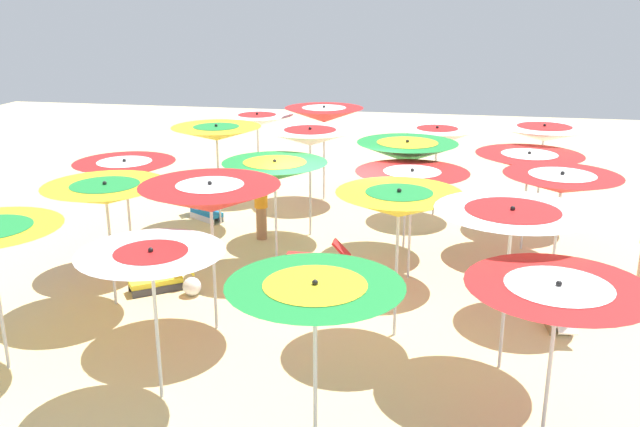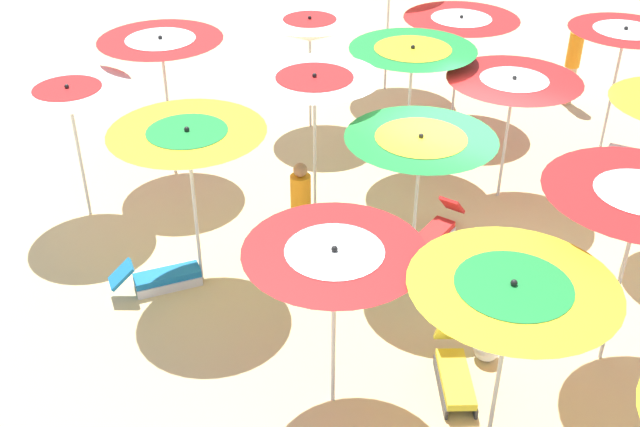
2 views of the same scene
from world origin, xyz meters
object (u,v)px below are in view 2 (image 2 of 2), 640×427
(beach_umbrella_7, at_px, (513,89))
(beach_umbrella_18, at_px, (188,142))
(lounger_3, at_px, (161,277))
(beach_ball, at_px, (487,348))
(beach_umbrella_12, at_px, (420,149))
(beachgoer_1, at_px, (573,61))
(beach_umbrella_17, at_px, (334,264))
(beach_umbrella_8, at_px, (412,60))
(beach_umbrella_2, at_px, (624,38))
(beach_umbrella_19, at_px, (69,97))
(beach_umbrella_13, at_px, (315,88))
(beach_umbrella_11, at_px, (638,208))
(beach_umbrella_16, at_px, (511,298))
(beachgoer_2, at_px, (301,210))
(beach_umbrella_3, at_px, (461,26))
(beach_umbrella_14, at_px, (162,50))
(beach_umbrella_9, at_px, (310,30))
(lounger_0, at_px, (435,231))
(lounger_2, at_px, (455,373))

(beach_umbrella_7, height_order, beach_umbrella_18, beach_umbrella_18)
(lounger_3, xyz_separation_m, beach_ball, (4.42, 1.37, -0.02))
(beach_umbrella_12, xyz_separation_m, beachgoer_1, (-0.32, 7.11, -1.04))
(beach_umbrella_12, height_order, beach_umbrella_18, beach_umbrella_18)
(beach_umbrella_17, bearing_deg, beach_ball, 55.83)
(beach_umbrella_8, distance_m, beachgoer_1, 4.95)
(beach_umbrella_2, bearing_deg, beach_umbrella_19, -131.08)
(beach_umbrella_13, height_order, lounger_3, beach_umbrella_13)
(beach_umbrella_11, bearing_deg, beach_umbrella_7, 133.25)
(beach_umbrella_16, relative_size, beach_umbrella_18, 0.93)
(beach_umbrella_17, xyz_separation_m, beachgoer_2, (-2.09, 2.15, -1.17))
(beach_umbrella_3, distance_m, beach_umbrella_8, 2.56)
(beach_umbrella_7, relative_size, beach_umbrella_14, 0.86)
(beach_umbrella_9, bearing_deg, beach_umbrella_18, -70.96)
(beach_umbrella_12, xyz_separation_m, lounger_3, (-2.66, -2.53, -1.79))
(beach_umbrella_18, relative_size, beachgoer_2, 1.52)
(beach_umbrella_18, height_order, lounger_3, beach_umbrella_18)
(lounger_0, bearing_deg, beach_umbrella_14, -82.39)
(beach_umbrella_17, xyz_separation_m, beach_umbrella_19, (-5.67, 1.07, 0.08))
(beach_umbrella_9, height_order, beach_umbrella_16, beach_umbrella_16)
(beach_umbrella_8, height_order, beachgoer_1, beach_umbrella_8)
(beach_umbrella_19, height_order, lounger_2, beach_umbrella_19)
(beach_umbrella_9, xyz_separation_m, beach_umbrella_19, (-0.98, -4.83, 0.09))
(beach_umbrella_9, distance_m, beach_umbrella_16, 8.42)
(beach_umbrella_3, relative_size, beach_umbrella_11, 0.89)
(beach_umbrella_18, xyz_separation_m, beachgoer_2, (0.87, 1.28, -1.38))
(beach_umbrella_17, relative_size, lounger_2, 1.91)
(beach_umbrella_14, height_order, lounger_0, beach_umbrella_14)
(beach_umbrella_12, height_order, beachgoer_1, beach_umbrella_12)
(beach_umbrella_2, distance_m, beach_ball, 6.75)
(beach_umbrella_2, xyz_separation_m, beach_umbrella_12, (-1.05, -5.23, -0.28))
(beach_umbrella_9, distance_m, beach_umbrella_19, 4.93)
(beach_umbrella_18, height_order, beach_ball, beach_umbrella_18)
(beach_umbrella_3, xyz_separation_m, beach_umbrella_8, (0.37, -2.53, 0.19))
(beachgoer_1, relative_size, beachgoer_2, 1.11)
(beach_umbrella_8, relative_size, lounger_0, 1.81)
(lounger_3, bearing_deg, lounger_0, -5.67)
(beach_umbrella_11, distance_m, beachgoer_1, 8.17)
(lounger_3, bearing_deg, beach_umbrella_9, 47.20)
(lounger_0, distance_m, lounger_2, 3.11)
(lounger_2, bearing_deg, beach_umbrella_9, -166.91)
(lounger_2, bearing_deg, beach_umbrella_18, -124.07)
(beach_umbrella_12, distance_m, beach_umbrella_18, 3.11)
(lounger_2, xyz_separation_m, beachgoer_2, (-3.15, 1.09, 0.64))
(beach_umbrella_2, height_order, beachgoer_1, beach_umbrella_2)
(lounger_3, distance_m, beachgoer_1, 9.94)
(beach_umbrella_9, relative_size, beach_umbrella_12, 1.02)
(beach_umbrella_17, bearing_deg, beach_umbrella_8, 111.98)
(beach_umbrella_14, relative_size, beach_umbrella_17, 1.14)
(beach_umbrella_19, distance_m, lounger_3, 3.15)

